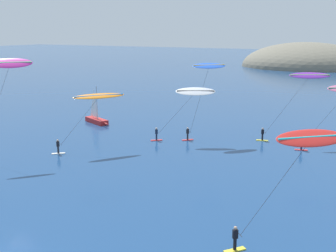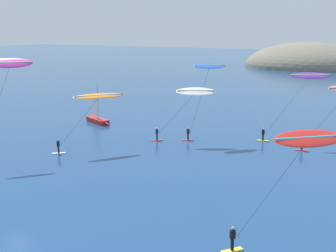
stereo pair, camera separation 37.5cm
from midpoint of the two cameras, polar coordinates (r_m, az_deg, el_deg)
name	(u,v)px [view 1 (the left image)]	position (r m, az deg, el deg)	size (l,w,h in m)	color
sailboat_near	(98,119)	(65.22, -9.69, 0.93)	(5.82, 3.22, 5.70)	#B22323
kitesurfer_red	(305,146)	(28.03, 17.69, -2.66)	(6.53, 6.14, 7.73)	yellow
kitesurfer_white	(193,95)	(53.12, 3.15, 4.25)	(7.64, 4.79, 6.91)	red
kitesurfer_blue	(207,71)	(53.94, 5.15, 7.38)	(4.73, 4.91, 9.90)	red
kitesurfer_magenta	(7,71)	(48.78, -21.14, 6.97)	(5.33, 5.81, 11.02)	red
kitesurfer_orange	(96,100)	(49.95, -9.97, 3.49)	(5.96, 7.60, 6.71)	silver
kitesurfer_purple	(305,81)	(55.35, 17.89, 5.77)	(8.16, 4.53, 8.83)	yellow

